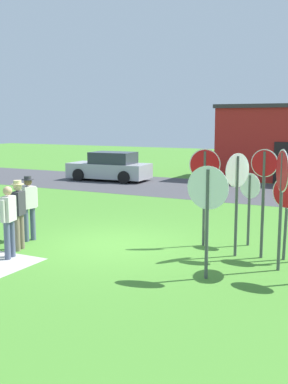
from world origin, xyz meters
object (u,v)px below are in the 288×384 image
at_px(stop_sign_rear_right, 204,180).
at_px(stop_sign_leaning_right, 249,197).
at_px(stop_sign_nearest, 287,203).
at_px(person_in_dark_shirt, 18,210).
at_px(person_holding_notes, 9,218).
at_px(parked_car_on_street, 110,167).
at_px(stop_sign_tallest, 281,187).
at_px(stop_sign_center_cluster, 237,186).
at_px(person_in_teal, 28,203).
at_px(stop_sign_far_back, 264,186).
at_px(stop_sign_leaning_left, 207,201).

distance_m(stop_sign_rear_right, stop_sign_leaning_right, 1.24).
distance_m(stop_sign_nearest, person_in_dark_shirt, 6.41).
xyz_separation_m(stop_sign_leaning_right, person_holding_notes, (-4.65, -3.65, -0.30)).
xyz_separation_m(parked_car_on_street, person_holding_notes, (5.36, -13.43, 0.26)).
distance_m(stop_sign_tallest, stop_sign_center_cluster, 1.31).
relative_size(parked_car_on_street, stop_sign_tallest, 1.69).
distance_m(stop_sign_tallest, stop_sign_rear_right, 2.45).
height_order(person_holding_notes, person_in_teal, person_in_teal).
bearing_deg(person_in_teal, person_holding_notes, -65.10).
distance_m(parked_car_on_street, stop_sign_center_cluster, 14.80).
height_order(stop_sign_far_back, person_in_dark_shirt, stop_sign_far_back).
distance_m(stop_sign_tallest, person_in_teal, 6.51).
relative_size(parked_car_on_street, person_holding_notes, 2.60).
relative_size(stop_sign_far_back, person_holding_notes, 1.50).
distance_m(stop_sign_far_back, person_holding_notes, 5.91).
bearing_deg(stop_sign_tallest, stop_sign_center_cluster, 150.36).
relative_size(stop_sign_leaning_left, stop_sign_center_cluster, 0.94).
bearing_deg(stop_sign_nearest, person_in_teal, -168.51).
bearing_deg(stop_sign_rear_right, person_in_teal, -159.34).
bearing_deg(stop_sign_far_back, person_in_teal, -168.56).
height_order(stop_sign_tallest, person_holding_notes, stop_sign_tallest).
relative_size(stop_sign_far_back, stop_sign_leaning_right, 1.36).
relative_size(stop_sign_rear_right, stop_sign_leaning_right, 1.33).
relative_size(stop_sign_nearest, person_in_dark_shirt, 1.12).
height_order(stop_sign_far_back, stop_sign_leaning_right, stop_sign_far_back).
xyz_separation_m(stop_sign_rear_right, person_in_teal, (-4.32, -1.63, -0.69)).
relative_size(stop_sign_nearest, person_in_teal, 1.12).
bearing_deg(person_in_dark_shirt, person_in_teal, 114.45).
relative_size(person_in_dark_shirt, person_in_teal, 1.00).
relative_size(parked_car_on_street, stop_sign_center_cluster, 1.80).
distance_m(stop_sign_far_back, person_in_teal, 6.06).
relative_size(stop_sign_tallest, person_in_dark_shirt, 1.49).
distance_m(stop_sign_far_back, stop_sign_tallest, 0.95).
bearing_deg(person_in_dark_shirt, stop_sign_center_cluster, 21.06).
xyz_separation_m(stop_sign_nearest, stop_sign_far_back, (-0.51, -0.11, 0.36)).
xyz_separation_m(stop_sign_nearest, stop_sign_leaning_right, (-1.08, 0.86, -0.07)).
distance_m(stop_sign_nearest, person_holding_notes, 6.38).
height_order(stop_sign_far_back, stop_sign_center_cluster, stop_sign_far_back).
xyz_separation_m(stop_sign_leaning_left, stop_sign_center_cluster, (0.06, 1.85, 0.09)).
relative_size(stop_sign_leaning_left, stop_sign_leaning_right, 1.23).
bearing_deg(stop_sign_leaning_right, stop_sign_center_cluster, -91.12).
bearing_deg(person_holding_notes, stop_sign_rear_right, 40.60).
height_order(parked_car_on_street, stop_sign_nearest, stop_sign_nearest).
height_order(stop_sign_tallest, stop_sign_center_cluster, stop_sign_tallest).
distance_m(stop_sign_far_back, stop_sign_leaning_left, 2.08).
relative_size(stop_sign_tallest, stop_sign_center_cluster, 1.06).
bearing_deg(person_holding_notes, stop_sign_tallest, 18.32).
bearing_deg(stop_sign_leaning_right, person_in_teal, -157.90).
relative_size(stop_sign_far_back, person_in_dark_shirt, 1.46).
distance_m(stop_sign_rear_right, person_holding_notes, 4.84).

